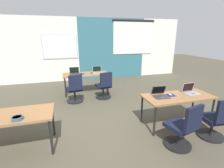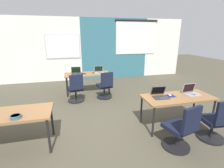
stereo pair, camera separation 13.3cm
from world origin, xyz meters
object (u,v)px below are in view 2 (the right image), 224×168
at_px(laptop_near_right_inner, 160,95).
at_px(desk_far_center, 87,75).
at_px(mouse_near_right_inner, 170,95).
at_px(chair_far_left, 76,90).
at_px(laptop_far_right, 99,71).
at_px(chair_far_right, 105,87).
at_px(mouse_far_left, 83,73).
at_px(laptop_far_left, 76,72).
at_px(desk_near_right, 178,99).
at_px(chair_near_right_end, 216,124).
at_px(desk_near_left, 4,117).
at_px(chair_near_right_inner, 181,131).
at_px(laptop_near_right_end, 191,92).
at_px(snack_bowl, 16,116).
at_px(mouse_far_right, 93,73).

bearing_deg(laptop_near_right_inner, desk_far_center, 120.82).
bearing_deg(mouse_near_right_inner, chair_far_left, 136.56).
height_order(laptop_far_right, chair_far_right, laptop_far_right).
height_order(chair_far_right, mouse_far_left, chair_far_right).
bearing_deg(laptop_far_left, chair_far_left, -91.59).
xyz_separation_m(desk_near_right, chair_far_left, (-2.21, 2.00, -0.28)).
bearing_deg(chair_near_right_end, laptop_far_left, -48.78).
bearing_deg(desk_near_left, chair_near_right_inner, -14.13).
distance_m(laptop_near_right_end, laptop_far_left, 3.76).
bearing_deg(laptop_far_right, snack_bowl, -120.04).
bearing_deg(desk_far_center, laptop_near_right_inner, -63.95).
xyz_separation_m(chair_near_right_end, mouse_near_right_inner, (-0.55, 0.78, 0.36)).
xyz_separation_m(laptop_near_right_end, chair_near_right_inner, (-0.83, -0.84, -0.39)).
xyz_separation_m(laptop_near_right_end, mouse_far_right, (-1.94, 2.72, -0.03)).
relative_size(chair_near_right_end, mouse_far_right, 8.20).
bearing_deg(laptop_near_right_end, laptop_far_left, 129.82).
height_order(laptop_near_right_end, laptop_near_right_inner, laptop_near_right_end).
relative_size(laptop_far_right, laptop_near_right_inner, 0.96).
xyz_separation_m(mouse_far_left, laptop_near_right_inner, (1.50, -2.69, 0.03)).
xyz_separation_m(desk_near_right, chair_near_right_end, (0.39, -0.71, -0.28)).
bearing_deg(laptop_near_right_end, chair_far_right, 126.67).
relative_size(desk_near_left, mouse_near_right_inner, 14.43).
xyz_separation_m(chair_far_left, snack_bowl, (-1.04, -2.23, 0.38)).
bearing_deg(desk_near_left, laptop_near_right_end, 1.05).
distance_m(mouse_far_right, snack_bowl, 3.47).
xyz_separation_m(laptop_near_right_end, mouse_near_right_inner, (-0.55, -0.00, -0.03)).
relative_size(chair_far_right, mouse_far_left, 8.42).
distance_m(chair_near_right_end, mouse_far_right, 4.02).
bearing_deg(laptop_far_right, mouse_far_right, -161.31).
bearing_deg(mouse_far_right, laptop_near_right_inner, -67.51).
relative_size(desk_near_right, snack_bowl, 9.01).
distance_m(chair_far_right, chair_near_right_inner, 2.97).
distance_m(mouse_far_right, laptop_near_right_inner, 2.95).
bearing_deg(chair_far_right, laptop_near_right_inner, 102.20).
height_order(desk_near_right, laptop_near_right_end, laptop_near_right_end).
distance_m(desk_near_right, laptop_far_left, 3.57).
bearing_deg(chair_near_right_end, laptop_near_right_inner, -38.44).
relative_size(desk_far_center, mouse_near_right_inner, 14.43).
bearing_deg(desk_far_center, desk_near_left, -122.01).
bearing_deg(mouse_near_right_inner, laptop_near_right_inner, 179.02).
distance_m(desk_near_left, laptop_far_right, 3.60).
relative_size(laptop_far_right, laptop_far_left, 0.99).
height_order(chair_far_left, laptop_near_right_inner, laptop_near_right_inner).
relative_size(mouse_far_left, mouse_near_right_inner, 0.99).
bearing_deg(laptop_far_left, mouse_far_right, -2.54).
xyz_separation_m(laptop_near_right_end, chair_far_right, (-1.65, 2.01, -0.39)).
relative_size(desk_far_center, chair_far_left, 1.74).
distance_m(laptop_far_right, mouse_far_left, 0.61).
height_order(desk_near_left, desk_near_right, same).
xyz_separation_m(desk_far_center, laptop_far_left, (-0.39, 0.05, 0.11)).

